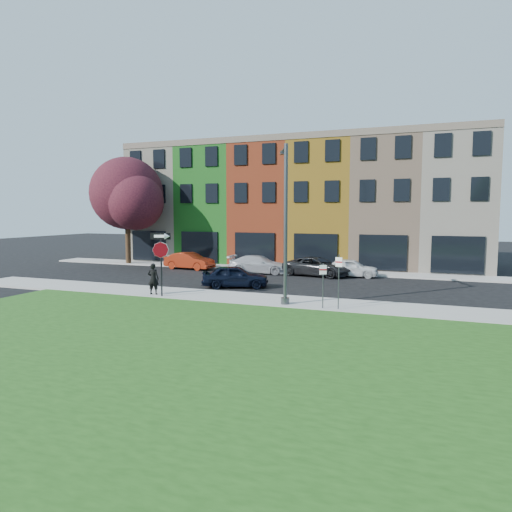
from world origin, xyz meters
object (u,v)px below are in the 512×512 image
at_px(stop_sign, 161,251).
at_px(street_lamp, 285,224).
at_px(man, 153,279).
at_px(sedan_near, 235,276).

xyz_separation_m(stop_sign, street_lamp, (6.48, 0.51, 1.43)).
bearing_deg(street_lamp, stop_sign, 163.06).
distance_m(man, sedan_near, 5.09).
xyz_separation_m(stop_sign, man, (-0.68, 0.29, -1.50)).
xyz_separation_m(sedan_near, street_lamp, (4.29, -3.98, 3.20)).
bearing_deg(street_lamp, man, 160.34).
relative_size(stop_sign, sedan_near, 0.78).
relative_size(stop_sign, man, 1.98).
distance_m(stop_sign, sedan_near, 5.30).
bearing_deg(sedan_near, stop_sign, 132.69).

